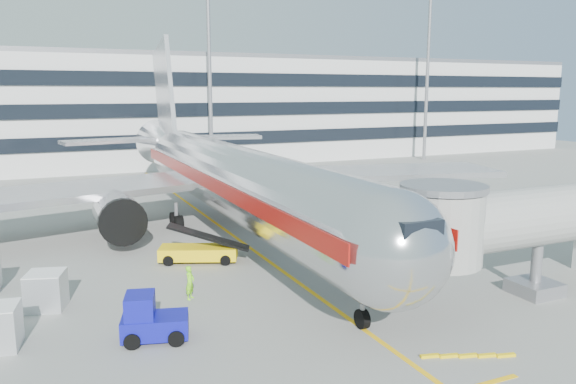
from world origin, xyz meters
name	(u,v)px	position (x,y,z in m)	size (l,w,h in m)	color
ground	(289,275)	(0.00, 0.00, 0.00)	(180.00, 180.00, 0.00)	gray
lead_in_line	(233,235)	(0.00, 10.00, 0.01)	(0.25, 70.00, 0.01)	yellow
main_jet	(224,175)	(0.00, 11.72, 4.23)	(50.95, 48.70, 16.06)	silver
jet_bridge	(563,219)	(12.18, -8.00, 3.87)	(17.80, 4.50, 7.00)	silver
terminal	(127,109)	(0.00, 57.95, 7.80)	(150.00, 24.25, 15.60)	silver
light_mast_centre	(209,55)	(8.00, 42.00, 14.88)	(2.40, 1.20, 25.45)	gray
light_mast_east	(428,61)	(42.00, 42.00, 14.88)	(2.40, 1.20, 25.45)	gray
belt_loader	(199,251)	(-4.00, 4.72, 0.68)	(5.07, 3.44, 2.40)	yellow
baggage_tug	(150,320)	(-8.84, -5.34, 0.90)	(3.08, 2.35, 2.07)	#0D0F96
cargo_container_left	(46,290)	(-12.79, 0.35, 0.91)	(2.12, 2.12, 1.82)	silver
ramp_worker	(190,283)	(-6.09, -1.29, 0.87)	(0.63, 0.42, 1.74)	#85FF1A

